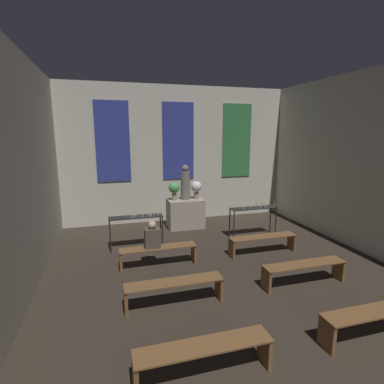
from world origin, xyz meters
name	(u,v)px	position (x,y,z in m)	size (l,w,h in m)	color
wall_back	(178,154)	(0.00, 10.55, 2.40)	(8.20, 0.16, 4.74)	beige
wall_left	(0,184)	(-4.04, 5.25, 2.37)	(0.12, 10.74, 4.74)	beige
altar	(185,213)	(0.00, 9.52, 0.48)	(1.18, 0.75, 0.96)	gray
statue	(185,184)	(0.00, 9.52, 1.49)	(0.31, 0.31, 1.15)	slate
flower_vase_left	(174,189)	(-0.38, 9.52, 1.35)	(0.36, 0.36, 0.60)	#937A5B
flower_vase_right	(196,187)	(0.38, 9.52, 1.35)	(0.36, 0.36, 0.60)	#937A5B
candle_rack_left	(137,221)	(-1.76, 8.11, 0.77)	(1.46, 0.37, 1.10)	black
candle_rack_right	(253,212)	(1.78, 8.11, 0.77)	(1.46, 0.37, 1.09)	black
pew_second_left	(204,354)	(-1.39, 3.32, 0.34)	(1.82, 0.36, 0.47)	brown
pew_second_right	(375,318)	(1.39, 3.32, 0.34)	(1.82, 0.36, 0.47)	brown
pew_third_left	(174,288)	(-1.39, 5.06, 0.34)	(1.82, 0.36, 0.47)	brown
pew_third_right	(304,269)	(1.39, 5.06, 0.34)	(1.82, 0.36, 0.47)	brown
pew_back_left	(158,252)	(-1.39, 6.80, 0.34)	(1.82, 0.36, 0.47)	brown
pew_back_right	(263,241)	(1.39, 6.80, 0.34)	(1.82, 0.36, 0.47)	brown
person_seated	(152,236)	(-1.52, 6.80, 0.76)	(0.36, 0.24, 0.66)	#4C4238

